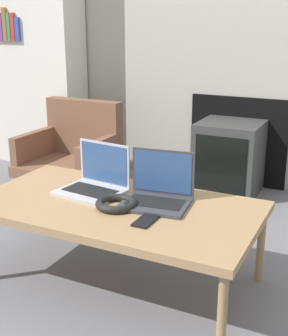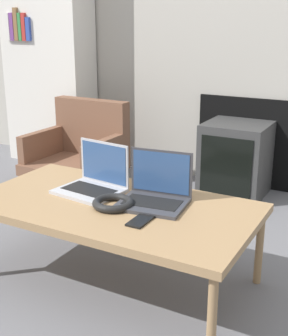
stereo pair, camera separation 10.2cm
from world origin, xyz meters
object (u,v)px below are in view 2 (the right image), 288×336
laptop_left (94,181)px  laptop_right (155,192)px  armchair (81,148)px  phone (141,220)px  headphones (113,203)px  tv (236,159)px

laptop_left → laptop_right: (0.34, -0.00, 0.00)m
laptop_right → armchair: bearing=132.5°
laptop_right → phone: 0.22m
laptop_left → phone: size_ratio=2.20×
laptop_right → headphones: (-0.14, -0.14, -0.03)m
phone → armchair: (-1.16, 1.16, -0.11)m
laptop_right → phone: bearing=-85.4°
tv → armchair: 1.13m
headphones → armchair: 1.46m
headphones → tv: tv is taller
headphones → tv: size_ratio=0.36×
tv → armchair: bearing=-161.2°
laptop_left → tv: (0.30, 1.31, -0.19)m
laptop_left → tv: size_ratio=0.63×
laptop_left → phone: 0.44m
tv → armchair: armchair is taller
phone → laptop_left: bearing=150.5°
laptop_left → tv: bearing=84.1°
headphones → laptop_right: bearing=44.1°
laptop_right → armchair: (-1.11, 0.95, -0.16)m
tv → laptop_right: bearing=-88.2°
laptop_left → tv: laptop_left is taller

